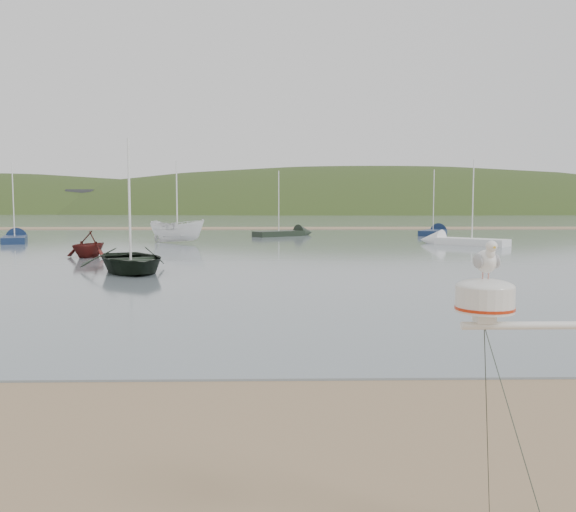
{
  "coord_description": "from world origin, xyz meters",
  "views": [
    {
      "loc": [
        1.58,
        -6.1,
        2.98
      ],
      "look_at": [
        1.73,
        1.0,
        2.38
      ],
      "focal_mm": 38.0,
      "sensor_mm": 36.0,
      "label": 1
    }
  ],
  "objects_px": {
    "boat_white": "(177,212)",
    "sailboat_blue_near": "(16,238)",
    "sailboat_white_near": "(449,241)",
    "boat_red": "(88,232)",
    "sailboat_dark_mid": "(293,233)",
    "sailboat_blue_far": "(437,232)",
    "boat_dark": "(130,211)"
  },
  "relations": [
    {
      "from": "boat_red",
      "to": "sailboat_dark_mid",
      "type": "bearing_deg",
      "value": 82.54
    },
    {
      "from": "boat_red",
      "to": "sailboat_dark_mid",
      "type": "relative_size",
      "value": 0.42
    },
    {
      "from": "boat_white",
      "to": "sailboat_white_near",
      "type": "distance_m",
      "value": 20.83
    },
    {
      "from": "sailboat_dark_mid",
      "to": "sailboat_white_near",
      "type": "xyz_separation_m",
      "value": [
        11.33,
        -12.87,
        -0.0
      ]
    },
    {
      "from": "boat_red",
      "to": "sailboat_blue_near",
      "type": "bearing_deg",
      "value": 143.95
    },
    {
      "from": "sailboat_white_near",
      "to": "sailboat_blue_near",
      "type": "xyz_separation_m",
      "value": [
        -33.96,
        4.28,
        -0.0
      ]
    },
    {
      "from": "sailboat_blue_far",
      "to": "sailboat_blue_near",
      "type": "xyz_separation_m",
      "value": [
        -37.12,
        -11.06,
        0.0
      ]
    },
    {
      "from": "boat_white",
      "to": "boat_red",
      "type": "bearing_deg",
      "value": -169.15
    },
    {
      "from": "sailboat_blue_far",
      "to": "sailboat_blue_near",
      "type": "bearing_deg",
      "value": -163.42
    },
    {
      "from": "sailboat_blue_near",
      "to": "boat_white",
      "type": "bearing_deg",
      "value": -9.45
    },
    {
      "from": "boat_dark",
      "to": "boat_white",
      "type": "height_order",
      "value": "boat_dark"
    },
    {
      "from": "sailboat_white_near",
      "to": "sailboat_blue_near",
      "type": "bearing_deg",
      "value": 172.82
    },
    {
      "from": "boat_red",
      "to": "sailboat_blue_near",
      "type": "xyz_separation_m",
      "value": [
        -10.46,
        15.27,
        -1.15
      ]
    },
    {
      "from": "boat_red",
      "to": "boat_white",
      "type": "height_order",
      "value": "boat_white"
    },
    {
      "from": "sailboat_white_near",
      "to": "sailboat_blue_near",
      "type": "distance_m",
      "value": 34.23
    },
    {
      "from": "sailboat_dark_mid",
      "to": "sailboat_blue_far",
      "type": "xyz_separation_m",
      "value": [
        14.5,
        2.47,
        -0.0
      ]
    },
    {
      "from": "sailboat_white_near",
      "to": "sailboat_blue_far",
      "type": "bearing_deg",
      "value": 78.35
    },
    {
      "from": "sailboat_blue_far",
      "to": "boat_dark",
      "type": "bearing_deg",
      "value": -123.54
    },
    {
      "from": "boat_red",
      "to": "sailboat_blue_near",
      "type": "distance_m",
      "value": 18.55
    },
    {
      "from": "boat_dark",
      "to": "boat_white",
      "type": "distance_m",
      "value": 20.73
    },
    {
      "from": "sailboat_blue_far",
      "to": "sailboat_blue_near",
      "type": "height_order",
      "value": "sailboat_blue_far"
    },
    {
      "from": "boat_dark",
      "to": "sailboat_white_near",
      "type": "height_order",
      "value": "sailboat_white_near"
    },
    {
      "from": "boat_dark",
      "to": "sailboat_blue_near",
      "type": "bearing_deg",
      "value": 98.21
    },
    {
      "from": "boat_dark",
      "to": "sailboat_white_near",
      "type": "relative_size",
      "value": 0.79
    },
    {
      "from": "boat_dark",
      "to": "boat_white",
      "type": "bearing_deg",
      "value": 69.2
    },
    {
      "from": "sailboat_white_near",
      "to": "boat_dark",
      "type": "bearing_deg",
      "value": -136.08
    },
    {
      "from": "boat_red",
      "to": "sailboat_blue_near",
      "type": "relative_size",
      "value": 0.4
    },
    {
      "from": "boat_red",
      "to": "sailboat_blue_far",
      "type": "distance_m",
      "value": 37.49
    },
    {
      "from": "boat_white",
      "to": "sailboat_blue_near",
      "type": "relative_size",
      "value": 0.68
    },
    {
      "from": "boat_white",
      "to": "sailboat_white_near",
      "type": "xyz_separation_m",
      "value": [
        20.62,
        -2.06,
        -2.14
      ]
    },
    {
      "from": "sailboat_blue_near",
      "to": "boat_dark",
      "type": "bearing_deg",
      "value": -57.48
    },
    {
      "from": "sailboat_blue_near",
      "to": "boat_red",
      "type": "bearing_deg",
      "value": -55.6
    }
  ]
}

